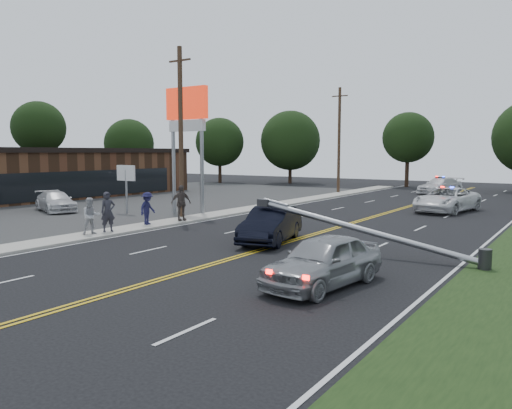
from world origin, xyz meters
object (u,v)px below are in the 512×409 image
Objects in this scene: bystander_a at (108,212)px; bystander_c at (147,208)px; small_sign at (126,177)px; emergency_a at (447,200)px; bystander_d at (181,203)px; utility_pole_mid at (181,132)px; pylon_sign at (187,119)px; utility_pole_far at (339,140)px; emergency_b at (440,186)px; waiting_sedan at (323,261)px; bystander_b at (91,216)px; fallen_streetlight at (374,232)px; parked_car at (56,201)px; crashed_sedan at (271,225)px.

bystander_c is at bearing 26.11° from bystander_a.
emergency_a is (17.04, 12.32, -1.53)m from small_sign.
bystander_c is 0.86× the size of bystander_d.
pylon_sign is at bearing 123.02° from utility_pole_mid.
utility_pole_far is (4.80, 22.00, 2.75)m from small_sign.
bystander_a is at bearing -111.39° from emergency_a.
emergency_b is 33.87m from bystander_a.
waiting_sedan is 0.77× the size of emergency_a.
emergency_b is at bearing 15.07° from bystander_b.
bystander_b is 5.82m from bystander_d.
fallen_streetlight reaches higher than emergency_b.
pylon_sign is at bearing -43.50° from parked_car.
bystander_c is 2.16m from bystander_d.
utility_pole_mid reaches higher than bystander_c.
small_sign is 6.24m from bystander_d.
small_sign is (-3.50, -2.00, -3.66)m from pylon_sign.
waiting_sedan is (13.72, -8.93, -4.32)m from utility_pole_mid.
bystander_d is at bearing -12.76° from small_sign.
pylon_sign reaches higher than bystander_a.
pylon_sign is 10.52m from parked_car.
waiting_sedan is at bearing -98.00° from bystander_d.
crashed_sedan reaches higher than emergency_b.
bystander_b is at bearing -51.64° from small_sign.
utility_pole_mid is 2.23× the size of waiting_sedan.
bystander_c is (-13.00, 5.47, 0.22)m from waiting_sedan.
bystander_a is at bearing 174.84° from bystander_c.
utility_pole_mid is at bearing 34.22° from bystander_b.
utility_pole_mid is 8.31m from bystander_b.
waiting_sedan is at bearing -36.04° from pylon_sign.
bystander_d is (1.17, -1.35, -3.96)m from utility_pole_mid.
emergency_a is (12.24, 12.32, -4.28)m from utility_pole_mid.
pylon_sign is 19.30m from waiting_sedan.
bystander_a is at bearing 175.86° from waiting_sedan.
bystander_a reaches higher than fallen_streetlight.
fallen_streetlight is 1.61× the size of emergency_a.
emergency_a is (-1.48, 21.25, 0.04)m from waiting_sedan.
emergency_a is (3.66, 16.00, 0.04)m from crashed_sedan.
small_sign is at bearing 65.64° from bystander_b.
emergency_a is 15.06m from emergency_b.
utility_pole_far is at bearing 90.00° from utility_pole_mid.
fallen_streetlight is at bearing -16.64° from utility_pole_mid.
emergency_a is (21.65, 14.37, 0.14)m from parked_car.
utility_pole_mid is 16.93m from waiting_sedan.
utility_pole_far is at bearing 121.68° from waiting_sedan.
small_sign is 9.24m from bystander_b.
small_sign is 0.59× the size of emergency_b.
small_sign is 5.32m from parked_car.
bystander_d is at bearing -49.06° from utility_pole_mid.
fallen_streetlight is 4.68× the size of bystander_d.
utility_pole_mid is 5.00× the size of bystander_d.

